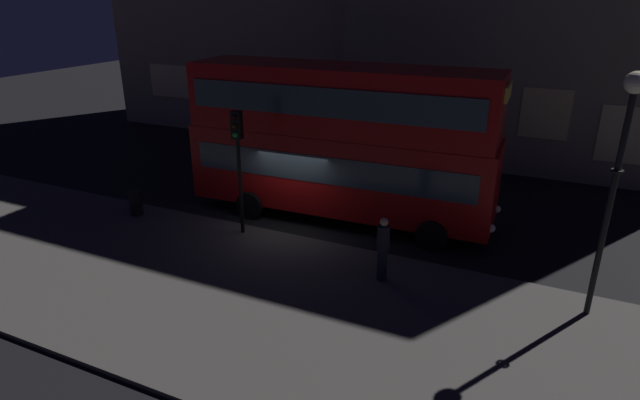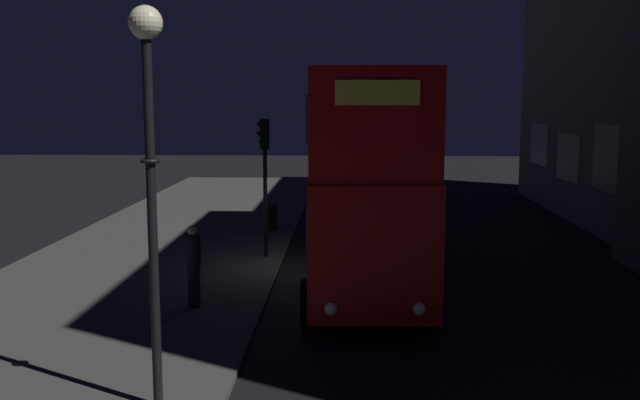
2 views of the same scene
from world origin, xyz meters
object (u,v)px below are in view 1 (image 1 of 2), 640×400
object	(u,v)px
traffic_light_near_kerb	(238,147)
litter_bin	(136,202)
double_decker_bus	(340,137)
pedestrian	(383,248)
street_lamp	(622,150)

from	to	relation	value
traffic_light_near_kerb	litter_bin	distance (m)	4.85
double_decker_bus	pedestrian	size ratio (longest dim) A/B	5.81
street_lamp	litter_bin	xyz separation A→B (m)	(-14.36, 0.10, -3.69)
double_decker_bus	litter_bin	distance (m)	7.51
litter_bin	pedestrian	bearing A→B (deg)	-4.15
double_decker_bus	street_lamp	distance (m)	8.61
double_decker_bus	traffic_light_near_kerb	xyz separation A→B (m)	(-2.26, -2.73, 0.06)
street_lamp	litter_bin	size ratio (longest dim) A/B	6.49
double_decker_bus	traffic_light_near_kerb	bearing A→B (deg)	-131.57
double_decker_bus	pedestrian	bearing A→B (deg)	-54.60
street_lamp	double_decker_bus	bearing A→B (deg)	158.39
traffic_light_near_kerb	litter_bin	world-z (taller)	traffic_light_near_kerb
street_lamp	litter_bin	world-z (taller)	street_lamp
pedestrian	litter_bin	distance (m)	9.32
traffic_light_near_kerb	street_lamp	world-z (taller)	street_lamp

